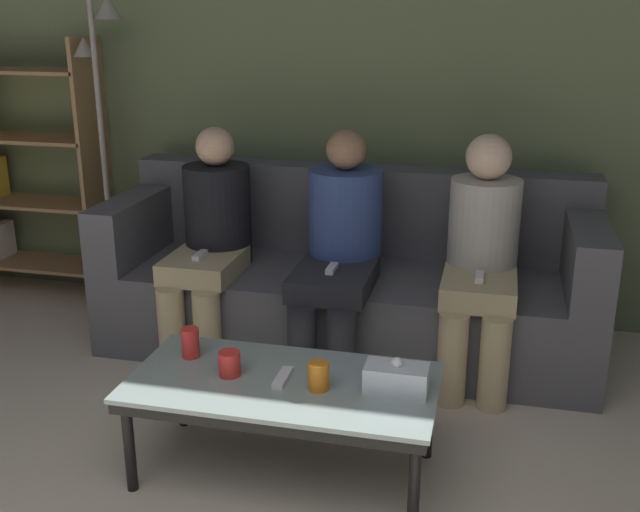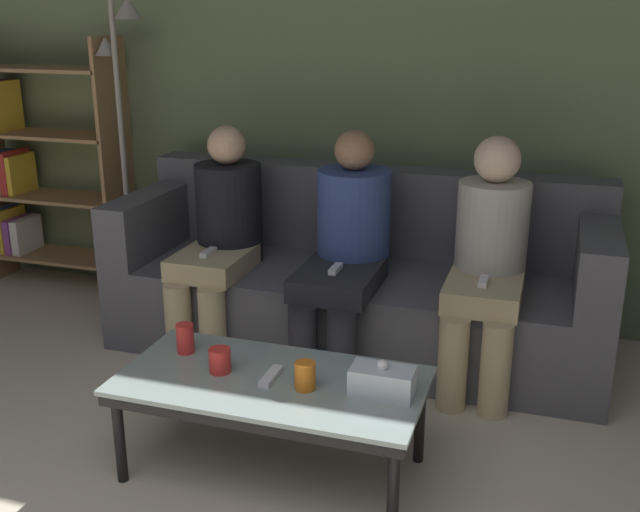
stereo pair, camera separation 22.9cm
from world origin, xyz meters
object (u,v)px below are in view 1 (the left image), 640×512
(couch, at_px, (349,283))
(standing_lamp, at_px, (104,126))
(cup_near_right, at_px, (319,376))
(coffee_table, at_px, (284,390))
(seated_person_mid_left, at_px, (340,244))
(cup_far_center, at_px, (230,364))
(seated_person_left_end, at_px, (211,235))
(tissue_box, at_px, (396,379))
(bookshelf, at_px, (7,172))
(game_remote, at_px, (283,378))
(seated_person_mid_right, at_px, (482,253))
(cup_near_left, at_px, (190,343))

(couch, relative_size, standing_lamp, 1.40)
(couch, xyz_separation_m, cup_near_right, (0.14, -1.24, 0.11))
(coffee_table, xyz_separation_m, seated_person_mid_left, (-0.00, 0.99, 0.26))
(cup_far_center, relative_size, seated_person_left_end, 0.08)
(couch, xyz_separation_m, standing_lamp, (-1.38, 0.12, 0.74))
(cup_far_center, xyz_separation_m, seated_person_left_end, (-0.46, 1.01, 0.17))
(tissue_box, bearing_deg, bookshelf, 149.93)
(game_remote, relative_size, seated_person_mid_right, 0.13)
(cup_near_left, height_order, cup_far_center, cup_near_left)
(game_remote, bearing_deg, seated_person_left_end, 123.37)
(game_remote, height_order, bookshelf, bookshelf)
(game_remote, distance_m, bookshelf, 2.61)
(cup_far_center, bearing_deg, seated_person_mid_left, 78.71)
(cup_near_left, bearing_deg, bookshelf, 141.52)
(couch, height_order, cup_near_right, couch)
(bookshelf, height_order, seated_person_mid_right, bookshelf)
(cup_near_left, height_order, tissue_box, tissue_box)
(coffee_table, distance_m, cup_near_right, 0.17)
(game_remote, bearing_deg, cup_near_left, 165.58)
(couch, height_order, cup_far_center, couch)
(tissue_box, distance_m, seated_person_mid_right, 1.03)
(cup_near_right, distance_m, seated_person_mid_left, 1.05)
(seated_person_mid_left, bearing_deg, seated_person_mid_right, 0.96)
(standing_lamp, bearing_deg, seated_person_mid_left, -14.08)
(cup_near_left, xyz_separation_m, bookshelf, (-1.73, 1.37, 0.30))
(bookshelf, bearing_deg, cup_far_center, -37.60)
(coffee_table, bearing_deg, seated_person_mid_right, 56.80)
(cup_far_center, xyz_separation_m, tissue_box, (0.61, 0.02, 0.01))
(couch, relative_size, seated_person_mid_left, 2.16)
(bookshelf, distance_m, seated_person_left_end, 1.55)
(cup_near_right, xyz_separation_m, seated_person_mid_right, (0.51, 1.03, 0.17))
(couch, xyz_separation_m, tissue_box, (0.41, -1.20, 0.11))
(seated_person_left_end, xyz_separation_m, seated_person_mid_left, (0.66, -0.01, 0.01))
(tissue_box, relative_size, seated_person_mid_right, 0.19)
(standing_lamp, height_order, seated_person_left_end, standing_lamp)
(cup_near_right, xyz_separation_m, tissue_box, (0.27, 0.04, 0.00))
(cup_near_left, distance_m, standing_lamp, 1.69)
(cup_near_left, bearing_deg, seated_person_mid_right, 40.41)
(couch, height_order, tissue_box, couch)
(game_remote, height_order, standing_lamp, standing_lamp)
(seated_person_left_end, bearing_deg, standing_lamp, 155.17)
(seated_person_mid_left, bearing_deg, couch, 90.00)
(coffee_table, height_order, game_remote, game_remote)
(seated_person_left_end, bearing_deg, cup_near_right, -52.34)
(coffee_table, xyz_separation_m, tissue_box, (0.41, 0.01, 0.09))
(game_remote, distance_m, seated_person_left_end, 1.21)
(couch, relative_size, tissue_box, 11.04)
(coffee_table, bearing_deg, tissue_box, 1.18)
(tissue_box, relative_size, game_remote, 1.47)
(cup_far_center, distance_m, tissue_box, 0.61)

